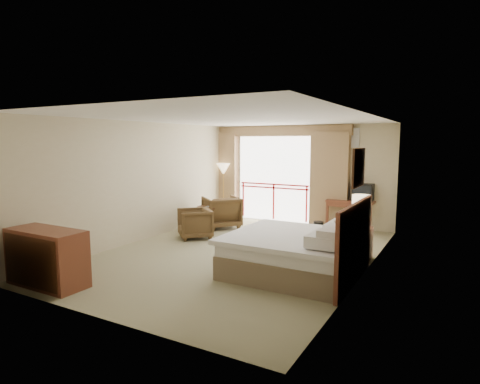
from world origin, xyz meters
The scene contains 29 objects.
floor centered at (0.00, 0.00, 0.00)m, with size 7.00×7.00×0.00m, color #837E5A.
ceiling centered at (0.00, 0.00, 2.70)m, with size 7.00×7.00×0.00m, color white.
wall_back centered at (0.00, 3.50, 1.35)m, with size 5.00×5.00×0.00m, color #C6B792.
wall_front centered at (0.00, -3.50, 1.35)m, with size 5.00×5.00×0.00m, color #C6B792.
wall_left centered at (-2.50, 0.00, 1.35)m, with size 7.00×7.00×0.00m, color #C6B792.
wall_right centered at (2.50, 0.00, 1.35)m, with size 7.00×7.00×0.00m, color #C6B792.
balcony_door centered at (-0.80, 3.48, 1.20)m, with size 2.40×2.40×0.00m, color white.
balcony_railing centered at (-0.80, 3.46, 0.81)m, with size 2.09×0.03×1.02m.
curtain_left centered at (-2.45, 3.35, 1.25)m, with size 1.00×0.26×2.50m, color olive.
curtain_right centered at (0.85, 3.35, 1.25)m, with size 1.00×0.26×2.50m, color olive.
valance centered at (-0.80, 3.38, 2.55)m, with size 4.40×0.22×0.28m, color olive.
hvac_vent centered at (1.30, 3.47, 2.35)m, with size 0.50×0.04×0.50m, color silver.
bed centered at (1.50, -0.60, 0.38)m, with size 2.13×2.06×0.97m.
headboard centered at (2.46, -0.60, 0.65)m, with size 0.06×2.10×1.30m, color #5C281B.
framed_art centered at (2.47, -0.60, 1.85)m, with size 0.04×0.72×0.60m.
nightstand centered at (2.23, 0.77, 0.31)m, with size 0.43×0.52×0.62m, color #5C281B.
table_lamp centered at (2.23, 0.82, 1.09)m, with size 0.34×0.34×0.60m.
phone centered at (2.18, 0.62, 0.67)m, with size 0.20×0.16×0.09m, color black.
desk centered at (1.42, 3.40, 0.60)m, with size 1.18×0.57×0.77m.
tv centered at (1.72, 3.34, 0.99)m, with size 0.49×0.39×0.44m.
coffee_maker centered at (1.07, 3.35, 0.89)m, with size 0.11×0.11×0.25m, color black.
cup centered at (1.22, 3.30, 0.81)m, with size 0.07×0.07×0.10m, color white.
wastebasket centered at (0.86, 2.48, 0.15)m, with size 0.24×0.24×0.31m, color black.
armchair_far centered at (-1.61, 1.95, 0.00)m, with size 0.88×0.91×0.82m, color #44311D.
armchair_near centered at (-1.54, 0.65, 0.00)m, with size 0.74×0.76×0.69m, color #44311D.
side_table centered at (-1.77, 1.53, 0.41)m, with size 0.55×0.55×0.60m.
book centered at (-1.77, 1.53, 0.61)m, with size 0.18×0.24×0.02m, color white.
floor_lamp centered at (-2.28, 3.13, 1.40)m, with size 0.41×0.41×1.63m.
dresser centered at (-1.72, -3.06, 0.45)m, with size 1.34×0.57×0.89m.
Camera 1 is at (3.89, -6.90, 2.24)m, focal length 30.00 mm.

